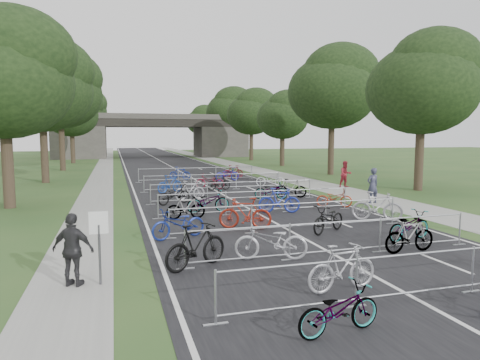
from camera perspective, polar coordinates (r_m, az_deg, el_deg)
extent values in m
plane|color=#294D21|center=(10.68, 22.41, -14.50)|extent=(200.00, 200.00, 0.00)
cube|color=black|center=(58.20, -10.15, 2.31)|extent=(11.00, 140.00, 0.01)
cube|color=gray|center=(59.61, -2.48, 2.48)|extent=(3.00, 140.00, 0.01)
cube|color=gray|center=(57.86, -17.55, 2.10)|extent=(2.00, 140.00, 0.01)
cube|color=silver|center=(58.20, -10.15, 2.30)|extent=(0.12, 140.00, 0.00)
cube|color=#403E39|center=(72.92, -20.56, 4.71)|extent=(8.00, 8.00, 5.00)
cube|color=#403E39|center=(74.91, -2.67, 5.11)|extent=(8.00, 8.00, 5.00)
cube|color=black|center=(73.04, -11.55, 7.40)|extent=(30.00, 8.00, 1.20)
cube|color=#403E39|center=(69.29, -11.29, 8.32)|extent=(30.00, 0.40, 0.90)
cube|color=#403E39|center=(76.86, -11.81, 8.07)|extent=(30.00, 0.40, 0.90)
cylinder|color=#4C4C51|center=(11.13, -18.20, -9.46)|extent=(0.06, 0.06, 1.50)
cube|color=white|center=(10.94, -18.34, -5.42)|extent=(0.45, 0.04, 0.55)
cylinder|color=#33261C|center=(24.32, -28.56, 1.59)|extent=(0.56, 0.56, 4.20)
ellipsoid|color=black|center=(24.41, -29.05, 11.27)|extent=(6.72, 6.72, 5.51)
sphere|color=black|center=(23.98, -28.04, 14.67)|extent=(5.38, 5.38, 5.38)
cylinder|color=#33261C|center=(30.69, 22.79, 2.88)|extent=(0.56, 0.56, 4.48)
ellipsoid|color=black|center=(30.80, 23.12, 11.06)|extent=(7.17, 7.17, 5.88)
sphere|color=black|center=(30.97, 24.72, 13.64)|extent=(5.73, 5.73, 5.73)
sphere|color=black|center=(30.80, 21.73, 9.44)|extent=(4.66, 4.66, 4.66)
cylinder|color=#33261C|center=(36.12, -24.64, 3.40)|extent=(0.56, 0.56, 4.72)
ellipsoid|color=black|center=(36.25, -24.96, 10.73)|extent=(7.56, 7.56, 6.20)
sphere|color=black|center=(35.85, -24.21, 13.25)|extent=(6.05, 6.05, 6.05)
sphere|color=black|center=(36.74, -25.56, 9.15)|extent=(4.91, 4.91, 4.91)
cylinder|color=#33261C|center=(40.67, 12.05, 4.31)|extent=(0.56, 0.56, 5.11)
ellipsoid|color=black|center=(40.85, 12.20, 11.35)|extent=(8.18, 8.18, 6.70)
sphere|color=black|center=(40.89, 13.36, 13.63)|extent=(6.54, 6.54, 6.54)
sphere|color=black|center=(40.97, 11.21, 9.92)|extent=(5.31, 5.31, 5.31)
cylinder|color=#33261C|center=(48.02, -22.64, 4.31)|extent=(0.56, 0.56, 5.25)
ellipsoid|color=black|center=(48.18, -22.89, 10.43)|extent=(8.40, 8.40, 6.89)
sphere|color=black|center=(47.80, -22.31, 12.52)|extent=(6.72, 6.72, 6.72)
sphere|color=black|center=(48.65, -23.37, 9.12)|extent=(5.46, 5.46, 5.46)
cylinder|color=#33261C|center=(51.55, 5.65, 4.04)|extent=(0.56, 0.56, 3.85)
ellipsoid|color=black|center=(51.56, 5.69, 8.24)|extent=(6.16, 6.16, 5.05)
sphere|color=black|center=(51.40, 6.55, 9.61)|extent=(4.93, 4.93, 4.93)
sphere|color=black|center=(51.82, 4.95, 7.38)|extent=(4.00, 4.00, 4.00)
cylinder|color=#33261C|center=(59.97, -21.41, 4.10)|extent=(0.56, 0.56, 4.20)
ellipsoid|color=black|center=(60.00, -21.56, 8.03)|extent=(6.72, 6.72, 5.51)
sphere|color=black|center=(59.53, -21.07, 9.36)|extent=(5.38, 5.38, 5.38)
sphere|color=black|center=(60.52, -21.97, 7.19)|extent=(4.37, 4.37, 4.37)
cylinder|color=#33261C|center=(62.82, 1.51, 4.70)|extent=(0.56, 0.56, 4.48)
ellipsoid|color=black|center=(62.87, 1.53, 8.71)|extent=(7.17, 7.17, 5.88)
sphere|color=black|center=(62.67, 2.20, 10.03)|extent=(5.73, 5.73, 5.73)
sphere|color=black|center=(63.16, 0.95, 7.88)|extent=(4.66, 4.66, 4.66)
cylinder|color=#33261C|center=(71.92, -20.62, 4.58)|extent=(0.56, 0.56, 4.72)
ellipsoid|color=black|center=(71.99, -20.75, 8.27)|extent=(7.56, 7.56, 6.20)
sphere|color=black|center=(71.54, -20.34, 9.52)|extent=(6.05, 6.05, 6.05)
sphere|color=black|center=(72.49, -21.09, 7.49)|extent=(4.91, 4.91, 4.91)
cylinder|color=#33261C|center=(74.32, -1.35, 5.15)|extent=(0.56, 0.56, 5.11)
ellipsoid|color=black|center=(74.41, -1.36, 9.01)|extent=(8.18, 8.18, 6.70)
sphere|color=black|center=(74.19, -0.81, 10.28)|extent=(6.54, 6.54, 6.54)
sphere|color=black|center=(74.72, -1.84, 8.21)|extent=(5.31, 5.31, 5.31)
cylinder|color=#33261C|center=(83.89, -20.04, 4.93)|extent=(0.56, 0.56, 5.25)
ellipsoid|color=black|center=(83.99, -20.17, 8.44)|extent=(8.40, 8.40, 6.89)
sphere|color=black|center=(83.55, -19.82, 9.62)|extent=(6.72, 6.72, 6.72)
sphere|color=black|center=(84.47, -20.47, 7.70)|extent=(5.46, 5.46, 5.46)
cylinder|color=#33261C|center=(85.97, -3.45, 4.83)|extent=(0.56, 0.56, 3.85)
ellipsoid|color=black|center=(85.97, -3.47, 7.35)|extent=(6.16, 6.16, 5.05)
sphere|color=black|center=(85.66, -3.00, 8.18)|extent=(4.93, 4.93, 4.93)
sphere|color=black|center=(86.34, -3.86, 6.83)|extent=(4.00, 4.00, 4.00)
cylinder|color=#33261C|center=(95.88, -19.60, 4.72)|extent=(0.56, 0.56, 4.20)
ellipsoid|color=black|center=(95.90, -19.69, 7.18)|extent=(6.72, 6.72, 5.51)
sphere|color=black|center=(95.42, -19.37, 8.01)|extent=(5.38, 5.38, 5.38)
sphere|color=black|center=(96.41, -19.95, 6.66)|extent=(4.37, 4.37, 4.37)
cylinder|color=#33261C|center=(97.69, -5.05, 5.14)|extent=(0.56, 0.56, 4.48)
ellipsoid|color=black|center=(97.72, -5.07, 7.72)|extent=(7.17, 7.17, 5.88)
sphere|color=black|center=(97.41, -4.67, 8.57)|extent=(5.73, 5.73, 5.73)
sphere|color=black|center=(98.09, -5.41, 7.19)|extent=(4.66, 4.66, 4.66)
cylinder|color=#A5A7AD|center=(10.37, 22.64, -9.04)|extent=(9.20, 0.04, 0.04)
cylinder|color=#A5A7AD|center=(10.62, 22.45, -13.58)|extent=(9.20, 0.04, 0.04)
cylinder|color=#A5A7AD|center=(8.53, -3.26, -15.40)|extent=(0.05, 0.05, 1.10)
cube|color=#A5A7AD|center=(8.74, -3.24, -18.67)|extent=(0.50, 0.08, 0.03)
cylinder|color=#A5A7AD|center=(9.65, 15.25, -13.01)|extent=(0.05, 0.05, 1.10)
cube|color=#A5A7AD|center=(9.84, 15.16, -15.96)|extent=(0.50, 0.08, 0.03)
cylinder|color=#A5A7AD|center=(11.51, 28.58, -10.42)|extent=(0.05, 0.05, 1.10)
cube|color=#A5A7AD|center=(11.66, 28.44, -12.95)|extent=(0.50, 0.08, 0.03)
cylinder|color=#A5A7AD|center=(13.27, 12.78, -5.49)|extent=(9.20, 0.04, 0.04)
cylinder|color=#A5A7AD|center=(13.47, 12.69, -9.12)|extent=(9.20, 0.04, 0.04)
cylinder|color=#A5A7AD|center=(11.89, -7.29, -9.21)|extent=(0.05, 0.05, 1.10)
cube|color=#A5A7AD|center=(12.04, -7.26, -11.67)|extent=(0.50, 0.08, 0.03)
cylinder|color=#A5A7AD|center=(12.72, 6.62, -8.19)|extent=(0.05, 0.05, 1.10)
cube|color=#A5A7AD|center=(12.86, 6.59, -10.50)|extent=(0.50, 0.08, 0.03)
cylinder|color=#A5A7AD|center=(14.18, 18.18, -6.97)|extent=(0.05, 0.05, 1.10)
cube|color=#A5A7AD|center=(14.31, 18.11, -9.06)|extent=(0.50, 0.08, 0.03)
cylinder|color=#A5A7AD|center=(16.10, 27.25, -5.81)|extent=(0.05, 0.05, 1.10)
cube|color=#A5A7AD|center=(16.21, 27.16, -7.67)|extent=(0.50, 0.08, 0.03)
cylinder|color=#A5A7AD|center=(16.45, 6.64, -3.16)|extent=(9.20, 0.04, 0.04)
cylinder|color=#A5A7AD|center=(16.61, 6.61, -6.13)|extent=(9.20, 0.04, 0.04)
cylinder|color=#A5A7AD|center=(15.36, -9.46, -5.76)|extent=(0.05, 0.05, 1.10)
cube|color=#A5A7AD|center=(15.48, -9.42, -7.70)|extent=(0.50, 0.08, 0.03)
cylinder|color=#A5A7AD|center=(16.01, 1.55, -5.20)|extent=(0.05, 0.05, 1.10)
cube|color=#A5A7AD|center=(16.12, 1.54, -7.07)|extent=(0.50, 0.08, 0.03)
cylinder|color=#A5A7AD|center=(17.19, 11.34, -4.54)|extent=(0.05, 0.05, 1.10)
cube|color=#A5A7AD|center=(17.30, 11.31, -6.28)|extent=(0.50, 0.08, 0.03)
cylinder|color=#A5A7AD|center=(18.81, 19.66, -3.87)|extent=(0.05, 0.05, 1.10)
cube|color=#A5A7AD|center=(18.90, 19.60, -5.47)|extent=(0.50, 0.08, 0.03)
cylinder|color=#A5A7AD|center=(19.97, 2.36, -1.51)|extent=(9.20, 0.04, 0.04)
cylinder|color=#A5A7AD|center=(20.10, 2.35, -3.97)|extent=(9.20, 0.04, 0.04)
cylinder|color=#A5A7AD|center=(19.07, -10.87, -3.49)|extent=(0.05, 0.05, 1.10)
cube|color=#A5A7AD|center=(19.17, -10.83, -5.07)|extent=(0.50, 0.08, 0.03)
cylinder|color=#A5A7AD|center=(19.60, -1.90, -3.13)|extent=(0.05, 0.05, 1.10)
cube|color=#A5A7AD|center=(19.69, -1.89, -4.67)|extent=(0.50, 0.08, 0.03)
cylinder|color=#A5A7AD|center=(20.58, 6.40, -2.73)|extent=(0.05, 0.05, 1.10)
cube|color=#A5A7AD|center=(20.67, 6.39, -4.19)|extent=(0.50, 0.08, 0.03)
cylinder|color=#A5A7AD|center=(21.94, 13.81, -2.32)|extent=(0.05, 0.05, 1.10)
cube|color=#A5A7AD|center=(22.03, 13.77, -3.70)|extent=(0.50, 0.08, 0.03)
cylinder|color=#A5A7AD|center=(23.76, -0.75, -0.30)|extent=(9.20, 0.04, 0.04)
cylinder|color=#A5A7AD|center=(23.87, -0.75, -2.38)|extent=(9.20, 0.04, 0.04)
cylinder|color=#A5A7AD|center=(23.01, -11.85, -1.89)|extent=(0.05, 0.05, 1.10)
cube|color=#A5A7AD|center=(23.09, -11.82, -3.21)|extent=(0.50, 0.08, 0.03)
cylinder|color=#A5A7AD|center=(23.45, -4.36, -1.63)|extent=(0.05, 0.05, 1.10)
cube|color=#A5A7AD|center=(23.53, -4.35, -2.93)|extent=(0.50, 0.08, 0.03)
cylinder|color=#A5A7AD|center=(24.28, 2.73, -1.36)|extent=(0.05, 0.05, 1.10)
cube|color=#A5A7AD|center=(24.35, 2.73, -2.61)|extent=(0.50, 0.08, 0.03)
cylinder|color=#A5A7AD|center=(25.44, 9.27, -1.10)|extent=(0.05, 0.05, 1.10)
cube|color=#A5A7AD|center=(25.52, 9.25, -2.29)|extent=(0.50, 0.08, 0.03)
cylinder|color=#A5A7AD|center=(28.58, -3.47, 0.75)|extent=(9.20, 0.04, 0.04)
cylinder|color=#A5A7AD|center=(28.67, -3.46, -0.98)|extent=(9.20, 0.04, 0.04)
cylinder|color=#A5A7AD|center=(27.96, -12.69, -0.53)|extent=(0.05, 0.05, 1.10)
cube|color=#A5A7AD|center=(28.03, -12.66, -1.62)|extent=(0.50, 0.08, 0.03)
cylinder|color=#A5A7AD|center=(28.33, -6.49, -0.34)|extent=(0.05, 0.05, 1.10)
cube|color=#A5A7AD|center=(28.39, -6.48, -1.41)|extent=(0.50, 0.08, 0.03)
cylinder|color=#A5A7AD|center=(29.01, -0.52, -0.15)|extent=(0.05, 0.05, 1.10)
cube|color=#A5A7AD|center=(29.07, -0.51, -1.20)|extent=(0.50, 0.08, 0.03)
cylinder|color=#A5A7AD|center=(30.00, 5.12, 0.03)|extent=(0.05, 0.05, 1.10)
cube|color=#A5A7AD|center=(30.06, 5.12, -0.99)|extent=(0.50, 0.08, 0.03)
cylinder|color=#A5A7AD|center=(34.43, -5.73, 1.62)|extent=(9.20, 0.04, 0.04)
cylinder|color=#A5A7AD|center=(34.51, -5.71, 0.18)|extent=(9.20, 0.04, 0.04)
cylinder|color=#A5A7AD|center=(33.92, -13.37, 0.58)|extent=(0.05, 0.05, 1.10)
cube|color=#A5A7AD|center=(33.98, -13.35, -0.32)|extent=(0.50, 0.08, 0.03)
cylinder|color=#A5A7AD|center=(34.22, -8.24, 0.73)|extent=(0.05, 0.05, 1.10)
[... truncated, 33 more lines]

